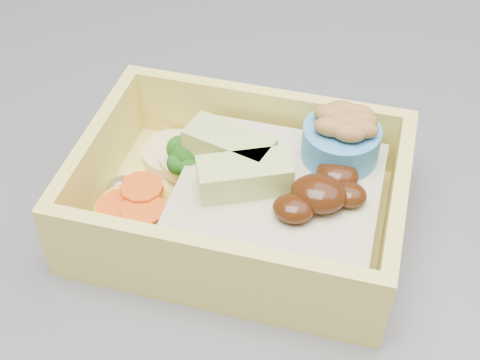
# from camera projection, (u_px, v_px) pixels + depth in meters

# --- Properties ---
(bento_box) EXTENTS (0.19, 0.14, 0.07)m
(bento_box) POSITION_uv_depth(u_px,v_px,m) (251.00, 194.00, 0.40)
(bento_box) COLOR #E7D65F
(bento_box) RESTS_ON island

